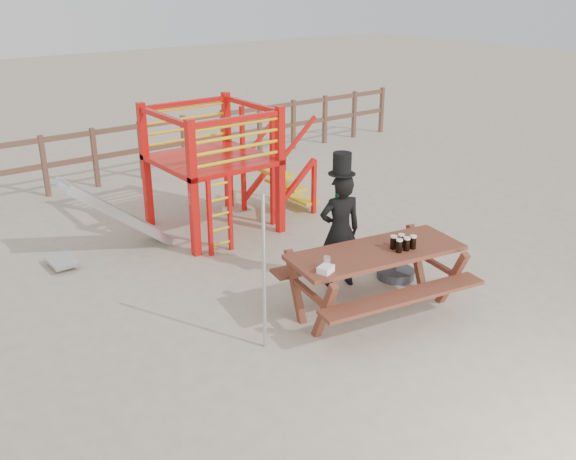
# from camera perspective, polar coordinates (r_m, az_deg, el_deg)

# --- Properties ---
(ground) EXTENTS (60.00, 60.00, 0.00)m
(ground) POSITION_cam_1_polar(r_m,az_deg,el_deg) (8.22, 5.39, -7.53)
(ground) COLOR #B3A58B
(ground) RESTS_ON ground
(back_fence) EXTENTS (15.09, 0.09, 1.20)m
(back_fence) POSITION_cam_1_polar(r_m,az_deg,el_deg) (13.58, -14.87, 7.12)
(back_fence) COLOR brown
(back_fence) RESTS_ON ground
(playground_fort) EXTENTS (4.71, 1.84, 2.10)m
(playground_fort) POSITION_cam_1_polar(r_m,az_deg,el_deg) (10.56, -7.08, 5.48)
(playground_fort) COLOR red
(playground_fort) RESTS_ON ground
(picnic_table) EXTENTS (2.43, 1.88, 0.85)m
(picnic_table) POSITION_cam_1_polar(r_m,az_deg,el_deg) (8.09, 7.75, -3.83)
(picnic_table) COLOR brown
(picnic_table) RESTS_ON ground
(man_with_hat) EXTENTS (0.67, 0.55, 1.89)m
(man_with_hat) POSITION_cam_1_polar(r_m,az_deg,el_deg) (8.63, 4.65, 0.18)
(man_with_hat) COLOR black
(man_with_hat) RESTS_ON ground
(metal_pole) EXTENTS (0.04, 0.04, 1.87)m
(metal_pole) POSITION_cam_1_polar(r_m,az_deg,el_deg) (7.09, -2.13, -3.91)
(metal_pole) COLOR #B2B2B7
(metal_pole) RESTS_ON ground
(parasol_base) EXTENTS (0.53, 0.53, 0.23)m
(parasol_base) POSITION_cam_1_polar(r_m,az_deg,el_deg) (9.24, 9.54, -3.82)
(parasol_base) COLOR #333337
(parasol_base) RESTS_ON ground
(paper_bag) EXTENTS (0.22, 0.19, 0.08)m
(paper_bag) POSITION_cam_1_polar(r_m,az_deg,el_deg) (7.31, 3.37, -3.50)
(paper_bag) COLOR white
(paper_bag) RESTS_ON picnic_table
(stout_pints) EXTENTS (0.30, 0.22, 0.17)m
(stout_pints) POSITION_cam_1_polar(r_m,az_deg,el_deg) (8.00, 10.16, -1.13)
(stout_pints) COLOR black
(stout_pints) RESTS_ON picnic_table
(empty_glasses) EXTENTS (0.08, 0.08, 0.15)m
(empty_glasses) POSITION_cam_1_polar(r_m,az_deg,el_deg) (7.39, 3.47, -2.95)
(empty_glasses) COLOR silver
(empty_glasses) RESTS_ON picnic_table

